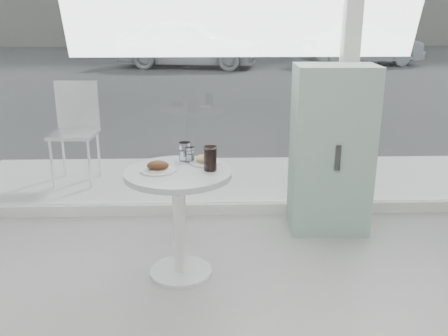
{
  "coord_description": "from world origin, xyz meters",
  "views": [
    {
      "loc": [
        -0.29,
        -1.25,
        1.8
      ],
      "look_at": [
        -0.2,
        1.7,
        0.85
      ],
      "focal_mm": 40.0,
      "sensor_mm": 36.0,
      "label": 1
    }
  ],
  "objects_px": {
    "main_table": "(179,201)",
    "patio_chair": "(75,125)",
    "car_white": "(188,43)",
    "plate_fritter": "(158,167)",
    "water_tumbler_a": "(185,153)",
    "water_tumbler_b": "(190,156)",
    "plate_donut": "(205,161)",
    "mint_cabinet": "(331,150)",
    "cola_glass": "(210,159)",
    "car_silver": "(362,46)"
  },
  "relations": [
    {
      "from": "main_table",
      "to": "patio_chair",
      "type": "distance_m",
      "value": 2.29
    },
    {
      "from": "car_white",
      "to": "plate_fritter",
      "type": "bearing_deg",
      "value": -167.63
    },
    {
      "from": "water_tumbler_a",
      "to": "water_tumbler_b",
      "type": "bearing_deg",
      "value": -46.82
    },
    {
      "from": "patio_chair",
      "to": "plate_fritter",
      "type": "relative_size",
      "value": 4.31
    },
    {
      "from": "main_table",
      "to": "plate_donut",
      "type": "height_order",
      "value": "plate_donut"
    },
    {
      "from": "plate_fritter",
      "to": "water_tumbler_b",
      "type": "height_order",
      "value": "water_tumbler_b"
    },
    {
      "from": "mint_cabinet",
      "to": "cola_glass",
      "type": "distance_m",
      "value": 1.25
    },
    {
      "from": "car_silver",
      "to": "cola_glass",
      "type": "bearing_deg",
      "value": 145.46
    },
    {
      "from": "mint_cabinet",
      "to": "car_white",
      "type": "height_order",
      "value": "car_white"
    },
    {
      "from": "mint_cabinet",
      "to": "water_tumbler_a",
      "type": "relative_size",
      "value": 10.43
    },
    {
      "from": "plate_donut",
      "to": "water_tumbler_b",
      "type": "relative_size",
      "value": 1.99
    },
    {
      "from": "car_white",
      "to": "plate_fritter",
      "type": "xyz_separation_m",
      "value": [
        0.3,
        -12.98,
        0.04
      ]
    },
    {
      "from": "car_white",
      "to": "car_silver",
      "type": "height_order",
      "value": "car_white"
    },
    {
      "from": "water_tumbler_b",
      "to": "car_silver",
      "type": "bearing_deg",
      "value": 68.61
    },
    {
      "from": "plate_fritter",
      "to": "water_tumbler_b",
      "type": "relative_size",
      "value": 2.23
    },
    {
      "from": "plate_donut",
      "to": "cola_glass",
      "type": "bearing_deg",
      "value": -76.68
    },
    {
      "from": "water_tumbler_a",
      "to": "main_table",
      "type": "bearing_deg",
      "value": -99.1
    },
    {
      "from": "water_tumbler_b",
      "to": "patio_chair",
      "type": "bearing_deg",
      "value": 125.34
    },
    {
      "from": "car_silver",
      "to": "patio_chair",
      "type": "bearing_deg",
      "value": 136.66
    },
    {
      "from": "car_white",
      "to": "plate_donut",
      "type": "xyz_separation_m",
      "value": [
        0.61,
        -12.81,
        0.04
      ]
    },
    {
      "from": "patio_chair",
      "to": "main_table",
      "type": "bearing_deg",
      "value": -56.9
    },
    {
      "from": "mint_cabinet",
      "to": "water_tumbler_b",
      "type": "relative_size",
      "value": 12.84
    },
    {
      "from": "main_table",
      "to": "car_silver",
      "type": "bearing_deg",
      "value": 68.63
    },
    {
      "from": "mint_cabinet",
      "to": "car_silver",
      "type": "relative_size",
      "value": 0.36
    },
    {
      "from": "plate_fritter",
      "to": "cola_glass",
      "type": "distance_m",
      "value": 0.35
    },
    {
      "from": "car_silver",
      "to": "water_tumbler_a",
      "type": "bearing_deg",
      "value": 144.46
    },
    {
      "from": "main_table",
      "to": "mint_cabinet",
      "type": "distance_m",
      "value": 1.43
    },
    {
      "from": "water_tumbler_b",
      "to": "cola_glass",
      "type": "relative_size",
      "value": 0.66
    },
    {
      "from": "plate_donut",
      "to": "water_tumbler_b",
      "type": "xyz_separation_m",
      "value": [
        -0.11,
        0.03,
        0.03
      ]
    },
    {
      "from": "car_white",
      "to": "water_tumbler_a",
      "type": "distance_m",
      "value": 12.75
    },
    {
      "from": "main_table",
      "to": "patio_chair",
      "type": "xyz_separation_m",
      "value": [
        -1.18,
        1.96,
        0.09
      ]
    },
    {
      "from": "mint_cabinet",
      "to": "water_tumbler_a",
      "type": "height_order",
      "value": "mint_cabinet"
    },
    {
      "from": "car_silver",
      "to": "cola_glass",
      "type": "height_order",
      "value": "car_silver"
    },
    {
      "from": "mint_cabinet",
      "to": "plate_fritter",
      "type": "relative_size",
      "value": 5.75
    },
    {
      "from": "mint_cabinet",
      "to": "car_white",
      "type": "xyz_separation_m",
      "value": [
        -1.64,
        12.23,
        0.06
      ]
    },
    {
      "from": "main_table",
      "to": "plate_donut",
      "type": "distance_m",
      "value": 0.34
    },
    {
      "from": "car_white",
      "to": "water_tumbler_b",
      "type": "height_order",
      "value": "car_white"
    },
    {
      "from": "main_table",
      "to": "cola_glass",
      "type": "height_order",
      "value": "cola_glass"
    },
    {
      "from": "cola_glass",
      "to": "main_table",
      "type": "bearing_deg",
      "value": -178.65
    },
    {
      "from": "plate_fritter",
      "to": "water_tumbler_b",
      "type": "xyz_separation_m",
      "value": [
        0.2,
        0.2,
        0.02
      ]
    },
    {
      "from": "mint_cabinet",
      "to": "car_silver",
      "type": "bearing_deg",
      "value": 74.12
    },
    {
      "from": "car_white",
      "to": "plate_donut",
      "type": "relative_size",
      "value": 20.64
    },
    {
      "from": "water_tumbler_a",
      "to": "plate_fritter",
      "type": "bearing_deg",
      "value": -125.02
    },
    {
      "from": "patio_chair",
      "to": "car_silver",
      "type": "xyz_separation_m",
      "value": [
        6.38,
        11.34,
        0.0
      ]
    },
    {
      "from": "main_table",
      "to": "mint_cabinet",
      "type": "height_order",
      "value": "mint_cabinet"
    },
    {
      "from": "car_silver",
      "to": "water_tumbler_a",
      "type": "height_order",
      "value": "car_silver"
    },
    {
      "from": "patio_chair",
      "to": "car_silver",
      "type": "height_order",
      "value": "car_silver"
    },
    {
      "from": "water_tumbler_b",
      "to": "cola_glass",
      "type": "xyz_separation_m",
      "value": [
        0.14,
        -0.19,
        0.03
      ]
    },
    {
      "from": "patio_chair",
      "to": "mint_cabinet",
      "type": "bearing_deg",
      "value": -24.82
    },
    {
      "from": "patio_chair",
      "to": "plate_donut",
      "type": "bearing_deg",
      "value": -50.89
    }
  ]
}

